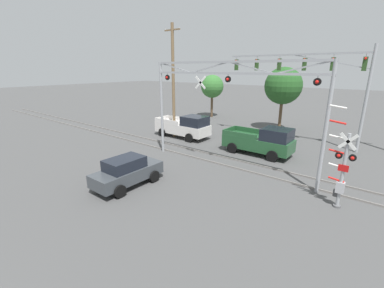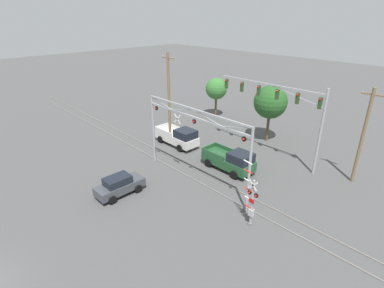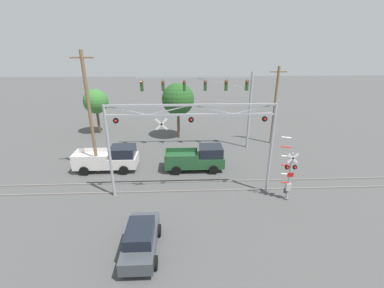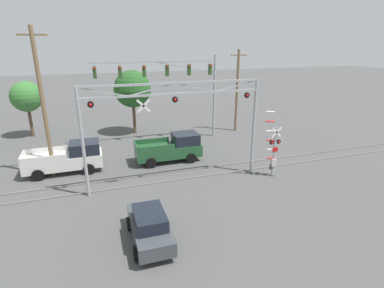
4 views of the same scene
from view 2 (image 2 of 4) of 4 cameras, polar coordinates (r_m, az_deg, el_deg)
The scene contains 12 objects.
rail_track_near at distance 27.64m, azimuth 0.81°, elevation -7.03°, with size 80.00×0.08×0.10m, color gray.
rail_track_far at distance 28.53m, azimuth 2.89°, elevation -6.00°, with size 80.00×0.08×0.10m, color gray.
crossing_gantry at distance 25.27m, azimuth 0.39°, elevation 2.54°, with size 11.93×0.26×7.00m.
crossing_signal_mast at distance 22.01m, azimuth 11.22°, elevation -10.91°, with size 1.42×0.35×4.95m.
traffic_signal_span at distance 30.44m, azimuth 17.70°, elevation 7.02°, with size 11.92×0.39×8.27m.
pickup_truck_lead at distance 29.22m, azimuth 7.37°, elevation -3.09°, with size 5.32×2.33×2.25m.
pickup_truck_following at distance 34.46m, azimuth -2.59°, elevation 1.41°, with size 5.56×2.33×2.25m.
sedan_waiting at distance 26.18m, azimuth -13.67°, elevation -7.63°, with size 1.94×4.12×1.70m.
utility_pole_left at distance 33.67m, azimuth -4.39°, elevation 8.51°, with size 1.80×0.28×10.43m.
utility_pole_right at distance 29.59m, azimuth 29.76°, elevation 1.36°, with size 1.80×0.28×8.70m.
background_tree_beyond_span at distance 43.66m, azimuth 4.65°, elevation 10.42°, with size 3.06×3.06×5.71m.
background_tree_far_left_verge at distance 35.77m, azimuth 14.72°, elevation 7.71°, with size 3.84×3.84×6.70m.
Camera 2 is at (16.94, 0.62, 14.24)m, focal length 28.00 mm.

